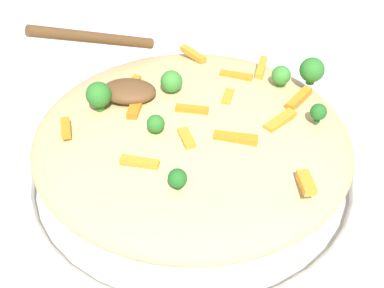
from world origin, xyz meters
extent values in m
plane|color=silver|center=(0.00, 0.00, 0.00)|extent=(2.40, 2.40, 0.00)
cylinder|color=silver|center=(0.00, 0.00, 0.01)|extent=(0.34, 0.34, 0.02)
torus|color=silver|center=(0.00, 0.00, 0.03)|extent=(0.37, 0.37, 0.02)
torus|color=black|center=(0.00, 0.00, 0.03)|extent=(0.36, 0.36, 0.00)
ellipsoid|color=#D1BA7A|center=(0.00, 0.00, 0.07)|extent=(0.33, 0.32, 0.07)
cube|color=orange|center=(0.07, -0.04, 0.10)|extent=(0.02, 0.03, 0.01)
cube|color=orange|center=(-0.05, 0.03, 0.11)|extent=(0.04, 0.01, 0.01)
cube|color=orange|center=(0.01, -0.12, 0.10)|extent=(0.03, 0.03, 0.01)
cube|color=orange|center=(-0.07, -0.10, 0.10)|extent=(0.01, 0.04, 0.01)
cube|color=orange|center=(-0.11, 0.08, 0.10)|extent=(0.02, 0.03, 0.01)
cube|color=orange|center=(0.12, 0.04, 0.10)|extent=(0.02, 0.03, 0.01)
cube|color=orange|center=(-0.04, -0.08, 0.10)|extent=(0.04, 0.01, 0.01)
cube|color=orange|center=(-0.11, -0.04, 0.10)|extent=(0.03, 0.04, 0.01)
cube|color=orange|center=(0.00, 0.00, 0.11)|extent=(0.03, 0.01, 0.01)
cube|color=orange|center=(-0.03, -0.03, 0.11)|extent=(0.01, 0.03, 0.01)
cube|color=orange|center=(0.04, 0.08, 0.10)|extent=(0.04, 0.01, 0.01)
cube|color=orange|center=(-0.09, 0.00, 0.10)|extent=(0.03, 0.04, 0.01)
cube|color=orange|center=(0.06, 0.00, 0.11)|extent=(0.01, 0.04, 0.01)
cube|color=orange|center=(0.00, 0.04, 0.11)|extent=(0.02, 0.03, 0.01)
cylinder|color=#296820|center=(-0.12, -0.08, 0.10)|extent=(0.01, 0.01, 0.01)
sphere|color=#2D7A28|center=(-0.12, -0.08, 0.12)|extent=(0.03, 0.03, 0.03)
cylinder|color=#296820|center=(0.09, 0.00, 0.10)|extent=(0.01, 0.01, 0.01)
sphere|color=#2D7A28|center=(0.09, 0.00, 0.12)|extent=(0.03, 0.03, 0.03)
cylinder|color=#296820|center=(0.03, 0.04, 0.11)|extent=(0.01, 0.01, 0.01)
sphere|color=#2D7A28|center=(0.03, 0.04, 0.12)|extent=(0.02, 0.02, 0.02)
cylinder|color=#377928|center=(0.03, -0.03, 0.11)|extent=(0.01, 0.01, 0.01)
sphere|color=#3D8E33|center=(0.03, -0.03, 0.12)|extent=(0.02, 0.02, 0.02)
cylinder|color=#377928|center=(-0.09, -0.07, 0.10)|extent=(0.01, 0.01, 0.01)
sphere|color=#3D8E33|center=(-0.09, -0.07, 0.11)|extent=(0.02, 0.02, 0.02)
cylinder|color=#205B1C|center=(-0.12, -0.01, 0.10)|extent=(0.01, 0.01, 0.01)
sphere|color=#236B23|center=(-0.12, -0.01, 0.11)|extent=(0.02, 0.02, 0.02)
cylinder|color=#205B1C|center=(0.00, 0.10, 0.10)|extent=(0.01, 0.01, 0.01)
sphere|color=#236B23|center=(0.00, 0.10, 0.11)|extent=(0.02, 0.02, 0.02)
ellipsoid|color=brown|center=(0.07, -0.02, 0.11)|extent=(0.06, 0.04, 0.02)
cylinder|color=brown|center=(0.11, -0.07, 0.14)|extent=(0.11, 0.10, 0.07)
camera|label=1|loc=(-0.05, 0.42, 0.42)|focal=49.78mm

